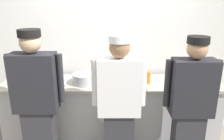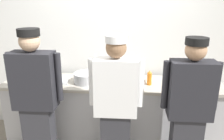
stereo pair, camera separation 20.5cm
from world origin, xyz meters
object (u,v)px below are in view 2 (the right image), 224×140
plate_stack_front (137,80)px  ramekin_orange_sauce (203,80)px  chef_far_right (189,109)px  ramekin_yellow_sauce (175,78)px  squeeze_bottle_primary (26,74)px  squeeze_bottle_spare (210,83)px  deli_cup (118,74)px  sheet_tray (52,80)px  chef_center (116,105)px  squeeze_bottle_secondary (149,78)px  chef_near_left (36,99)px  ramekin_red_sauce (109,77)px  mixing_bowl_steel (86,78)px

plate_stack_front → ramekin_orange_sauce: (0.91, 0.08, -0.00)m
ramekin_orange_sauce → chef_far_right: bearing=-116.4°
chef_far_right → ramekin_yellow_sauce: 0.80m
squeeze_bottle_primary → ramekin_yellow_sauce: bearing=4.3°
ramekin_orange_sauce → squeeze_bottle_spare: bearing=-92.8°
squeeze_bottle_primary → deli_cup: squeeze_bottle_primary is taller
sheet_tray → squeeze_bottle_spare: squeeze_bottle_spare is taller
chef_center → squeeze_bottle_primary: (-1.30, 0.63, 0.12)m
chef_far_right → squeeze_bottle_primary: (-2.09, 0.64, 0.13)m
squeeze_bottle_spare → ramekin_yellow_sauce: bearing=136.9°
chef_far_right → deli_cup: size_ratio=16.35×
chef_center → sheet_tray: size_ratio=3.67×
ramekin_yellow_sauce → deli_cup: size_ratio=1.03×
plate_stack_front → squeeze_bottle_primary: 1.55m
plate_stack_front → sheet_tray: bearing=-178.8°
squeeze_bottle_secondary → chef_near_left: bearing=-157.5°
squeeze_bottle_primary → squeeze_bottle_secondary: bearing=-1.6°
ramekin_red_sauce → ramekin_yellow_sauce: size_ratio=0.95×
plate_stack_front → squeeze_bottle_secondary: (0.16, -0.07, 0.07)m
ramekin_red_sauce → ramekin_orange_sauce: (1.30, -0.03, 0.00)m
ramekin_red_sauce → squeeze_bottle_spare: bearing=-13.9°
chef_near_left → sheet_tray: (-0.02, 0.60, 0.01)m
squeeze_bottle_secondary → ramekin_red_sauce: 0.59m
chef_center → mixing_bowl_steel: bearing=126.1°
mixing_bowl_steel → ramekin_yellow_sauce: bearing=8.7°
plate_stack_front → ramekin_orange_sauce: size_ratio=2.59×
squeeze_bottle_primary → ramekin_yellow_sauce: (2.09, 0.16, -0.07)m
plate_stack_front → mixing_bowl_steel: 0.69m
mixing_bowl_steel → squeeze_bottle_primary: (-0.87, 0.03, 0.03)m
sheet_tray → ramekin_red_sauce: 0.80m
chef_far_right → ramekin_yellow_sauce: chef_far_right is taller
ramekin_red_sauce → squeeze_bottle_primary: bearing=-173.3°
deli_cup → sheet_tray: bearing=-167.8°
chef_near_left → ramekin_orange_sauce: 2.19m
chef_center → mixing_bowl_steel: 0.75m
ramekin_yellow_sauce → squeeze_bottle_secondary: bearing=-150.9°
chef_center → ramekin_orange_sauce: chef_center is taller
squeeze_bottle_secondary → plate_stack_front: bearing=156.5°
sheet_tray → ramekin_orange_sauce: ramekin_orange_sauce is taller
squeeze_bottle_spare → ramekin_orange_sauce: 0.29m
sheet_tray → deli_cup: (0.91, 0.20, 0.04)m
squeeze_bottle_spare → ramekin_yellow_sauce: 0.50m
chef_near_left → squeeze_bottle_secondary: (1.33, 0.55, 0.09)m
chef_far_right → sheet_tray: bearing=159.8°
squeeze_bottle_primary → squeeze_bottle_spare: 2.46m
squeeze_bottle_primary → squeeze_bottle_secondary: size_ratio=1.00×
chef_near_left → sheet_tray: bearing=91.5°
chef_far_right → plate_stack_front: size_ratio=6.66×
chef_near_left → squeeze_bottle_primary: (-0.39, 0.60, 0.09)m
chef_far_right → squeeze_bottle_secondary: size_ratio=8.26×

